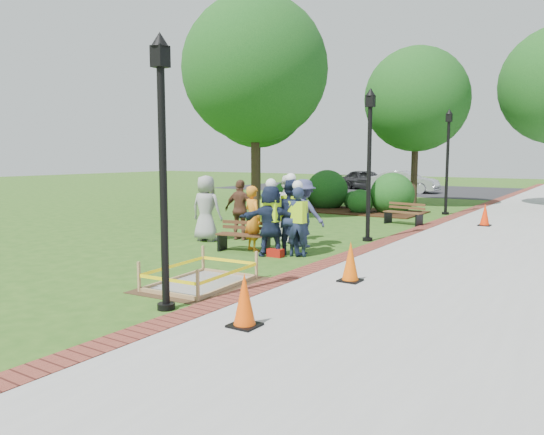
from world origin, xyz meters
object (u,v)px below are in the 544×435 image
Objects in this scene: wet_concrete_pad at (201,273)px; bench_near at (244,242)px; lamp_near at (162,152)px; hivis_worker_b at (297,219)px; cone_front at (244,302)px; hivis_worker_a at (271,218)px; hivis_worker_c at (291,215)px.

wet_concrete_pad is 1.65× the size of bench_near.
lamp_near reaches higher than hivis_worker_b.
wet_concrete_pad is 3.49m from hivis_worker_b.
hivis_worker_a is at bearing 119.40° from cone_front.
hivis_worker_c is (-0.77, 5.06, -1.50)m from lamp_near.
lamp_near is 5.33m from hivis_worker_c.
lamp_near reaches higher than bench_near.
hivis_worker_c reaches higher than hivis_worker_a.
hivis_worker_a is at bearing 102.90° from lamp_near.
hivis_worker_b is at bearing -26.58° from hivis_worker_c.
hivis_worker_b is (1.45, 0.19, 0.67)m from bench_near.
lamp_near is (1.95, -4.74, 2.24)m from bench_near.
hivis_worker_b is at bearing 28.14° from hivis_worker_a.
cone_front is at bearing -67.38° from hivis_worker_b.
hivis_worker_c is at bearing 98.64° from lamp_near.
lamp_near is at bearing -84.22° from hivis_worker_b.
hivis_worker_b is (-0.50, 4.92, -1.57)m from lamp_near.
wet_concrete_pad is 2.65m from cone_front.
lamp_near reaches higher than hivis_worker_c.
hivis_worker_b is 0.92× the size of hivis_worker_c.
wet_concrete_pad is at bearing 144.32° from cone_front.
cone_front is at bearing -60.60° from hivis_worker_a.
hivis_worker_c is (-2.34, 5.10, 0.60)m from cone_front.
cone_front is 5.41m from hivis_worker_b.
hivis_worker_a is (-0.48, 3.12, 0.70)m from wet_concrete_pad.
hivis_worker_b is (0.56, 0.30, -0.02)m from hivis_worker_a.
wet_concrete_pad is 0.57× the size of lamp_near.
hivis_worker_b is (0.08, 3.42, 0.68)m from wet_concrete_pad.
cone_front is (2.15, -1.54, 0.15)m from wet_concrete_pad.
wet_concrete_pad is 1.29× the size of hivis_worker_a.
hivis_worker_c reaches higher than hivis_worker_b.
hivis_worker_c is at bearing 153.42° from hivis_worker_b.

